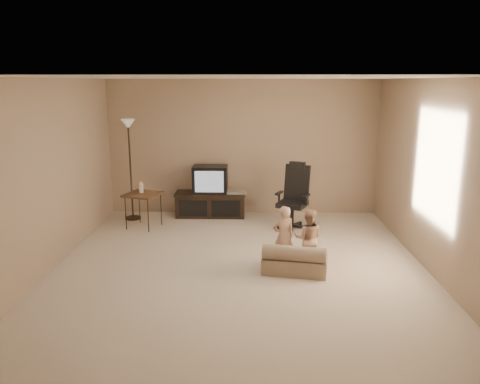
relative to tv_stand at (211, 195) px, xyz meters
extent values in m
plane|color=beige|center=(0.59, -2.49, -0.39)|extent=(5.50, 5.50, 0.00)
plane|color=white|center=(0.59, -2.49, 2.11)|extent=(5.50, 5.50, 0.00)
plane|color=tan|center=(0.59, 0.26, 0.86)|extent=(5.00, 0.00, 5.00)
plane|color=tan|center=(0.59, -5.24, 0.86)|extent=(5.00, 0.00, 5.00)
plane|color=tan|center=(-1.91, -2.49, 0.86)|extent=(0.00, 5.50, 5.50)
plane|color=tan|center=(3.09, -2.49, 0.86)|extent=(0.00, 5.50, 5.50)
cube|color=black|center=(-0.01, 0.00, -0.19)|extent=(1.26, 0.46, 0.41)
cube|color=black|center=(-0.01, 0.00, 0.04)|extent=(1.30, 0.49, 0.04)
cube|color=black|center=(-0.30, -0.23, -0.19)|extent=(0.52, 0.02, 0.31)
cube|color=black|center=(0.29, -0.23, -0.19)|extent=(0.52, 0.02, 0.31)
cube|color=black|center=(-0.01, 0.02, 0.31)|extent=(0.63, 0.45, 0.50)
cube|color=white|center=(-0.01, -0.21, 0.31)|extent=(0.52, 0.01, 0.39)
cube|color=#BDBDC0|center=(0.49, -0.05, 0.08)|extent=(0.36, 0.25, 0.05)
cylinder|color=black|center=(1.44, -0.73, -0.17)|extent=(0.06, 0.06, 0.36)
cube|color=black|center=(1.44, -0.73, 0.03)|extent=(0.59, 0.59, 0.08)
cube|color=black|center=(1.53, -0.54, 0.37)|extent=(0.45, 0.32, 0.63)
cube|color=black|center=(1.53, -0.54, 0.66)|extent=(0.28, 0.19, 0.14)
cube|color=black|center=(1.23, -0.63, 0.20)|extent=(0.16, 0.25, 0.04)
cube|color=black|center=(1.66, -0.83, 0.20)|extent=(0.16, 0.25, 0.04)
cube|color=brown|center=(-1.10, -0.72, 0.19)|extent=(0.69, 0.69, 0.03)
cylinder|color=black|center=(-1.37, -0.86, -0.10)|extent=(0.02, 0.02, 0.60)
cylinder|color=black|center=(-0.96, -1.00, -0.10)|extent=(0.02, 0.02, 0.60)
cylinder|color=black|center=(-1.23, -0.45, -0.10)|extent=(0.02, 0.02, 0.60)
cylinder|color=black|center=(-0.82, -0.59, -0.10)|extent=(0.02, 0.02, 0.60)
cylinder|color=#EEE4CE|center=(-1.13, -0.66, 0.28)|extent=(0.08, 0.08, 0.15)
cone|color=beige|center=(-1.13, -0.66, 0.39)|extent=(0.06, 0.06, 0.05)
cylinder|color=black|center=(-1.41, -0.22, -0.38)|extent=(0.28, 0.28, 0.03)
cylinder|color=black|center=(-1.41, -0.22, 0.47)|extent=(0.03, 0.03, 1.71)
cone|color=beige|center=(-1.41, -0.22, 1.34)|extent=(0.24, 0.24, 0.16)
cube|color=tan|center=(1.32, -2.61, -0.28)|extent=(0.90, 0.60, 0.22)
cylinder|color=tan|center=(1.29, -2.75, -0.09)|extent=(0.84, 0.35, 0.20)
imported|color=#DAA788|center=(1.17, -2.43, 0.03)|extent=(0.36, 0.31, 0.85)
imported|color=#DAA788|center=(1.51, -2.43, 0.01)|extent=(0.43, 0.28, 0.81)
camera|label=1|loc=(0.72, -8.40, 2.07)|focal=35.00mm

